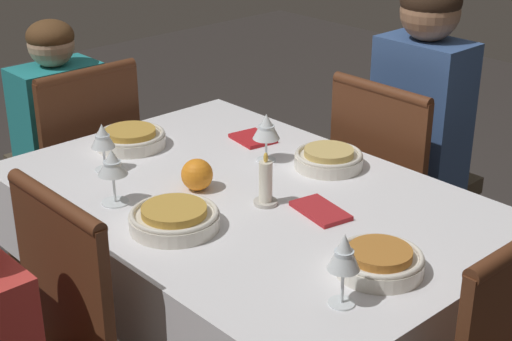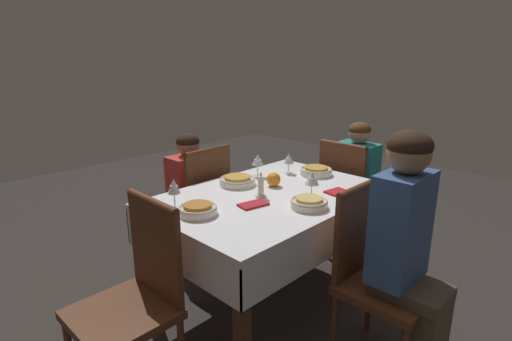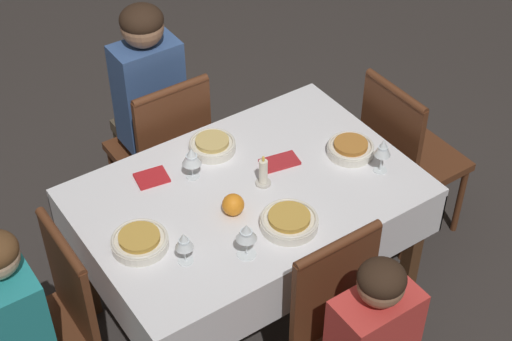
{
  "view_description": "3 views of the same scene",
  "coord_description": "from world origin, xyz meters",
  "px_view_note": "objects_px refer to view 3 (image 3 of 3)",
  "views": [
    {
      "loc": [
        1.41,
        -1.26,
        1.63
      ],
      "look_at": [
        -0.01,
        0.03,
        0.79
      ],
      "focal_mm": 55.0,
      "sensor_mm": 36.0,
      "label": 1
    },
    {
      "loc": [
        1.63,
        1.47,
        1.51
      ],
      "look_at": [
        0.07,
        -0.05,
        0.88
      ],
      "focal_mm": 28.0,
      "sensor_mm": 36.0,
      "label": 2
    },
    {
      "loc": [
        -1.28,
        -1.95,
        2.83
      ],
      "look_at": [
        0.06,
        0.03,
        0.78
      ],
      "focal_mm": 55.0,
      "sensor_mm": 36.0,
      "label": 3
    }
  ],
  "objects_px": {
    "bowl_west": "(140,241)",
    "orange_fruit": "(233,205)",
    "chair_east": "(405,153)",
    "wine_glass_north": "(192,157)",
    "napkin_red_folded": "(280,162)",
    "person_adult_denim": "(146,101)",
    "wine_glass_east": "(383,148)",
    "bowl_south": "(289,221)",
    "chair_west": "(49,329)",
    "napkin_spare_side": "(152,178)",
    "person_child_teal": "(2,337)",
    "bowl_north": "(212,145)",
    "chair_north": "(165,148)",
    "wine_glass_south": "(246,233)",
    "wine_glass_west": "(184,242)",
    "chair_south": "(352,339)",
    "candle_centerpiece": "(263,174)",
    "dining_table": "(248,206)",
    "bowl_east": "(351,148)"
  },
  "relations": [
    {
      "from": "wine_glass_north",
      "to": "bowl_north",
      "type": "bearing_deg",
      "value": 32.54
    },
    {
      "from": "chair_north",
      "to": "wine_glass_south",
      "type": "relative_size",
      "value": 6.08
    },
    {
      "from": "wine_glass_east",
      "to": "candle_centerpiece",
      "type": "xyz_separation_m",
      "value": [
        -0.45,
        0.2,
        -0.06
      ]
    },
    {
      "from": "chair_east",
      "to": "bowl_west",
      "type": "height_order",
      "value": "chair_east"
    },
    {
      "from": "dining_table",
      "to": "bowl_north",
      "type": "relative_size",
      "value": 6.76
    },
    {
      "from": "chair_east",
      "to": "napkin_red_folded",
      "type": "relative_size",
      "value": 5.33
    },
    {
      "from": "napkin_red_folded",
      "to": "napkin_spare_side",
      "type": "bearing_deg",
      "value": 156.64
    },
    {
      "from": "candle_centerpiece",
      "to": "napkin_spare_side",
      "type": "xyz_separation_m",
      "value": [
        -0.36,
        0.28,
        -0.05
      ]
    },
    {
      "from": "chair_west",
      "to": "napkin_spare_side",
      "type": "height_order",
      "value": "chair_west"
    },
    {
      "from": "bowl_east",
      "to": "napkin_spare_side",
      "type": "xyz_separation_m",
      "value": [
        -0.77,
        0.33,
        -0.02
      ]
    },
    {
      "from": "chair_east",
      "to": "candle_centerpiece",
      "type": "relative_size",
      "value": 6.27
    },
    {
      "from": "chair_north",
      "to": "wine_glass_south",
      "type": "xyz_separation_m",
      "value": [
        -0.18,
        -0.97,
        0.34
      ]
    },
    {
      "from": "wine_glass_south",
      "to": "wine_glass_east",
      "type": "height_order",
      "value": "wine_glass_east"
    },
    {
      "from": "chair_south",
      "to": "bowl_north",
      "type": "distance_m",
      "value": 1.0
    },
    {
      "from": "person_adult_denim",
      "to": "person_child_teal",
      "type": "relative_size",
      "value": 1.16
    },
    {
      "from": "chair_north",
      "to": "orange_fruit",
      "type": "relative_size",
      "value": 10.51
    },
    {
      "from": "chair_east",
      "to": "wine_glass_north",
      "type": "bearing_deg",
      "value": 80.07
    },
    {
      "from": "chair_south",
      "to": "person_child_teal",
      "type": "xyz_separation_m",
      "value": [
        -1.06,
        0.67,
        0.07
      ]
    },
    {
      "from": "person_child_teal",
      "to": "bowl_west",
      "type": "bearing_deg",
      "value": 87.43
    },
    {
      "from": "chair_north",
      "to": "wine_glass_west",
      "type": "xyz_separation_m",
      "value": [
        -0.38,
        -0.87,
        0.33
      ]
    },
    {
      "from": "chair_south",
      "to": "person_adult_denim",
      "type": "relative_size",
      "value": 0.76
    },
    {
      "from": "bowl_west",
      "to": "bowl_east",
      "type": "bearing_deg",
      "value": -0.9
    },
    {
      "from": "person_child_teal",
      "to": "bowl_west",
      "type": "distance_m",
      "value": 0.59
    },
    {
      "from": "chair_north",
      "to": "wine_glass_south",
      "type": "bearing_deg",
      "value": 79.63
    },
    {
      "from": "chair_north",
      "to": "person_child_teal",
      "type": "bearing_deg",
      "value": 33.67
    },
    {
      "from": "person_adult_denim",
      "to": "bowl_south",
      "type": "distance_m",
      "value": 1.09
    },
    {
      "from": "person_adult_denim",
      "to": "chair_north",
      "type": "bearing_deg",
      "value": 90.0
    },
    {
      "from": "chair_east",
      "to": "napkin_red_folded",
      "type": "distance_m",
      "value": 0.73
    },
    {
      "from": "dining_table",
      "to": "bowl_south",
      "type": "distance_m",
      "value": 0.29
    },
    {
      "from": "chair_west",
      "to": "napkin_spare_side",
      "type": "bearing_deg",
      "value": 115.11
    },
    {
      "from": "person_adult_denim",
      "to": "person_child_teal",
      "type": "height_order",
      "value": "person_adult_denim"
    },
    {
      "from": "person_adult_denim",
      "to": "wine_glass_west",
      "type": "xyz_separation_m",
      "value": [
        -0.38,
        -1.02,
        0.15
      ]
    },
    {
      "from": "person_child_teal",
      "to": "wine_glass_south",
      "type": "relative_size",
      "value": 6.89
    },
    {
      "from": "bowl_south",
      "to": "wine_glass_south",
      "type": "xyz_separation_m",
      "value": [
        -0.22,
        -0.03,
        0.08
      ]
    },
    {
      "from": "person_child_teal",
      "to": "bowl_east",
      "type": "xyz_separation_m",
      "value": [
        1.54,
        -0.04,
        0.19
      ]
    },
    {
      "from": "chair_north",
      "to": "wine_glass_north",
      "type": "height_order",
      "value": "chair_north"
    },
    {
      "from": "person_child_teal",
      "to": "napkin_spare_side",
      "type": "xyz_separation_m",
      "value": [
        0.77,
        0.29,
        0.17
      ]
    },
    {
      "from": "bowl_east",
      "to": "wine_glass_east",
      "type": "distance_m",
      "value": 0.18
    },
    {
      "from": "chair_south",
      "to": "candle_centerpiece",
      "type": "distance_m",
      "value": 0.73
    },
    {
      "from": "person_adult_denim",
      "to": "wine_glass_east",
      "type": "bearing_deg",
      "value": 117.42
    },
    {
      "from": "chair_west",
      "to": "wine_glass_east",
      "type": "distance_m",
      "value": 1.47
    },
    {
      "from": "bowl_north",
      "to": "chair_east",
      "type": "bearing_deg",
      "value": -17.74
    },
    {
      "from": "wine_glass_north",
      "to": "napkin_red_folded",
      "type": "height_order",
      "value": "wine_glass_north"
    },
    {
      "from": "bowl_west",
      "to": "orange_fruit",
      "type": "bearing_deg",
      "value": -6.59
    },
    {
      "from": "wine_glass_west",
      "to": "napkin_red_folded",
      "type": "xyz_separation_m",
      "value": [
        0.6,
        0.26,
        -0.09
      ]
    },
    {
      "from": "orange_fruit",
      "to": "bowl_north",
      "type": "bearing_deg",
      "value": 69.9
    },
    {
      "from": "napkin_spare_side",
      "to": "dining_table",
      "type": "bearing_deg",
      "value": -43.59
    },
    {
      "from": "person_adult_denim",
      "to": "wine_glass_west",
      "type": "relative_size",
      "value": 8.58
    },
    {
      "from": "wine_glass_west",
      "to": "wine_glass_east",
      "type": "height_order",
      "value": "wine_glass_east"
    },
    {
      "from": "dining_table",
      "to": "chair_north",
      "type": "bearing_deg",
      "value": 91.86
    }
  ]
}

